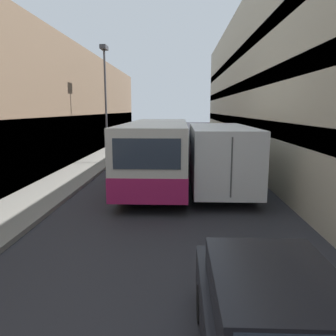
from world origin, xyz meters
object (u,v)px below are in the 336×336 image
car_hatchback (274,328)px  bus (158,151)px  box_truck (217,153)px  street_lamp (105,83)px  panel_van (156,138)px

car_hatchback → bus: bearing=101.3°
box_truck → street_lamp: 8.82m
car_hatchback → street_lamp: size_ratio=0.56×
bus → street_lamp: street_lamp is taller
panel_van → street_lamp: 8.40m
bus → box_truck: bus is taller
box_truck → panel_van: box_truck is taller
car_hatchback → bus: bus is taller
panel_van → car_hatchback: bearing=-82.1°
box_truck → panel_van: size_ratio=1.99×
car_hatchback → bus: 11.27m
panel_van → street_lamp: size_ratio=0.63×
bus → panel_van: (-1.00, 12.15, -0.48)m
car_hatchback → bus: (-2.21, 11.03, 0.78)m
car_hatchback → box_truck: size_ratio=0.45×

